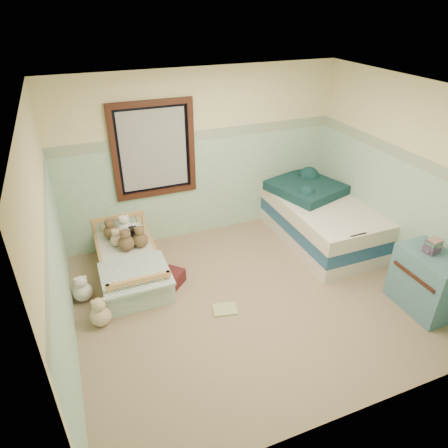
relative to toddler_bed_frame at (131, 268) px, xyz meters
name	(u,v)px	position (x,y,z in m)	size (l,w,h in m)	color
floor	(250,298)	(1.31, -1.05, -0.11)	(4.20, 3.60, 0.02)	#796950
ceiling	(259,92)	(1.31, -1.05, 2.41)	(4.20, 3.60, 0.02)	silver
wall_back	(201,157)	(1.31, 0.75, 1.15)	(4.20, 0.04, 2.50)	#D6CA85
wall_front	(358,315)	(1.31, -2.85, 1.15)	(4.20, 0.04, 2.50)	#D6CA85
wall_left	(52,248)	(-0.79, -1.05, 1.15)	(0.04, 3.60, 2.50)	#D6CA85
wall_right	(403,181)	(3.41, -1.05, 1.15)	(0.04, 3.60, 2.50)	#D6CA85
wainscot_mint	(203,188)	(1.31, 0.74, 0.65)	(4.20, 0.01, 1.50)	#8DAE98
border_strip	(201,135)	(1.31, 0.74, 1.48)	(4.20, 0.01, 0.15)	#4C6F54
window_frame	(154,150)	(0.61, 0.71, 1.35)	(1.16, 0.06, 1.36)	black
window_blinds	(154,150)	(0.61, 0.72, 1.35)	(0.92, 0.01, 1.12)	#B3B3B0
toddler_bed_frame	(131,268)	(0.00, 0.00, 0.00)	(0.76, 1.53, 0.20)	#BA8C49
toddler_mattress	(129,258)	(0.00, 0.00, 0.16)	(0.70, 1.46, 0.12)	silver
patchwork_quilt	(135,274)	(0.00, -0.48, 0.23)	(0.83, 0.76, 0.03)	#66ACCE
plush_bed_brown	(111,232)	(-0.15, 0.50, 0.32)	(0.20, 0.20, 0.20)	brown
plush_bed_white	(125,229)	(0.05, 0.50, 0.33)	(0.22, 0.22, 0.22)	white
plush_bed_tan	(117,240)	(-0.10, 0.28, 0.31)	(0.18, 0.18, 0.18)	beige
plush_bed_dark	(134,237)	(0.13, 0.28, 0.31)	(0.18, 0.18, 0.18)	black
plush_floor_cream	(83,292)	(-0.64, -0.32, 0.02)	(0.24, 0.24, 0.24)	white
plush_floor_tan	(101,316)	(-0.49, -0.83, 0.02)	(0.25, 0.25, 0.25)	beige
twin_bed_frame	(315,231)	(2.86, -0.10, 0.01)	(1.08, 2.15, 0.22)	silver
twin_boxspring	(317,218)	(2.86, -0.10, 0.23)	(1.08, 2.15, 0.22)	navy
twin_mattress	(318,206)	(2.86, -0.10, 0.45)	(1.12, 2.20, 0.22)	white
teal_blanket	(306,188)	(2.81, 0.20, 0.63)	(0.92, 0.97, 0.14)	#143C3F
dresser	(427,282)	(3.16, -1.96, 0.28)	(0.47, 0.76, 0.76)	#3E6975
book_stack	(433,246)	(3.16, -1.90, 0.74)	(0.16, 0.13, 0.16)	brown
red_pillow	(172,278)	(0.47, -0.42, -0.01)	(0.29, 0.25, 0.18)	maroon
floor_book	(225,309)	(0.92, -1.15, -0.09)	(0.29, 0.22, 0.03)	yellow
extra_plush_0	(136,235)	(0.16, 0.32, 0.31)	(0.18, 0.18, 0.18)	white
extra_plush_1	(141,240)	(0.20, 0.14, 0.32)	(0.21, 0.21, 0.21)	brown
extra_plush_2	(126,243)	(0.01, 0.12, 0.33)	(0.22, 0.22, 0.22)	brown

